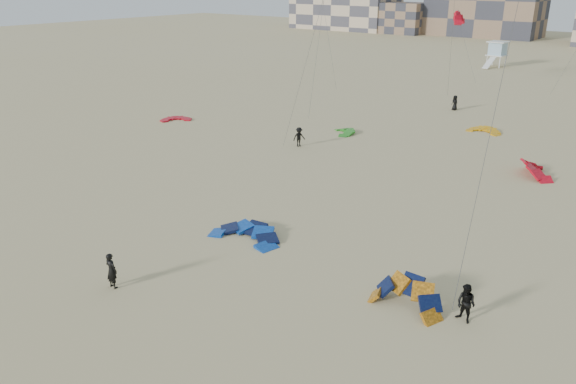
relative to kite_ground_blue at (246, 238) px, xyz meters
The scene contains 16 objects.
ground 5.30m from the kite_ground_blue, 108.61° to the right, with size 320.00×320.00×0.00m, color tan.
kite_ground_blue is the anchor object (origin of this frame).
kite_ground_orange 11.05m from the kite_ground_blue, ahead, with size 3.49×2.81×2.19m, color orange, non-canonical shape.
kite_ground_red 30.91m from the kite_ground_blue, 145.80° to the left, with size 2.92×3.10×0.41m, color red, non-canonical shape.
kite_ground_green 25.32m from the kite_ground_blue, 108.83° to the left, with size 2.82×2.94×0.74m, color #248E19, non-canonical shape.
kite_ground_red_far 24.77m from the kite_ground_blue, 64.59° to the left, with size 3.65×3.39×1.82m, color red, non-canonical shape.
kite_ground_yellow 32.96m from the kite_ground_blue, 85.15° to the left, with size 3.13×3.24×0.76m, color #FFA208, non-canonical shape.
kitesurfer_main 8.57m from the kite_ground_blue, 100.07° to the right, with size 0.69×0.45×1.89m, color black.
kitesurfer_b 13.70m from the kite_ground_blue, ahead, with size 0.90×0.70×1.86m, color black.
kitesurfer_c 19.67m from the kite_ground_blue, 117.18° to the left, with size 1.15×0.66×1.79m, color black.
kitesurfer_e 40.79m from the kite_ground_blue, 94.90° to the left, with size 0.84×0.55×1.73m, color black.
kite_fly_red 57.95m from the kite_ground_blue, 100.23° to the left, with size 6.38×4.47×9.47m.
lifeguard_tower_far 78.24m from the kite_ground_blue, 98.05° to the left, with size 3.30×5.98×4.26m.
condo_west_a 144.25m from the kite_ground_blue, 119.84° to the left, with size 30.00×15.00×14.00m, color #C8B293.
condo_west_b 133.12m from the kite_ground_blue, 103.81° to the left, with size 28.00×14.00×18.00m, color #866951.
condo_fill_left 133.46m from the kite_ground_blue, 112.80° to the left, with size 12.00×10.00×8.00m, color #866951.
Camera 1 is at (22.21, -17.55, 14.65)m, focal length 35.00 mm.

